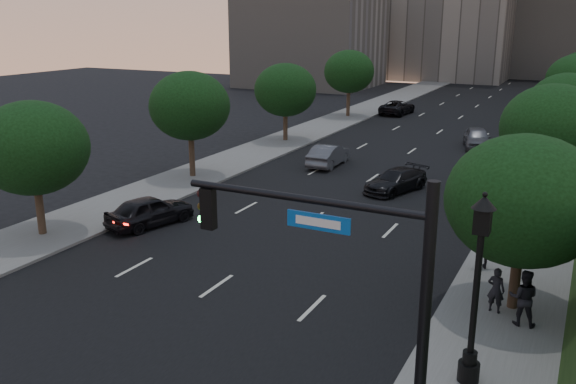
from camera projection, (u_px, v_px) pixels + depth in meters
The scene contains 22 objects.
ground at pixel (128, 348), 18.88m from camera, with size 160.00×160.00×0.00m, color black.
road_surface at pixel (404, 156), 44.61m from camera, with size 16.00×140.00×0.02m, color black.
sidewalk_right at pixel (556, 171), 40.16m from camera, with size 4.50×140.00×0.15m, color slate.
sidewalk_left at pixel (280, 143), 49.02m from camera, with size 4.50×140.00×0.15m, color slate.
office_block_filler at pixel (311, 37), 88.22m from camera, with size 18.00×16.00×14.00m, color gray.
tree_right_a at pixel (524, 201), 20.17m from camera, with size 5.20×5.20×6.24m.
tree_right_b at pixel (553, 128), 30.33m from camera, with size 5.20×5.20×6.74m.
tree_right_c at pixel (567, 105), 41.61m from camera, with size 5.20×5.20×6.24m.
tree_left_a at pixel (33, 148), 27.31m from camera, with size 5.00×5.00×6.34m.
tree_left_b at pixel (190, 106), 37.50m from camera, with size 5.00×5.00×6.71m.
tree_left_c at pixel (285, 90), 48.76m from camera, with size 5.00×5.00×6.34m.
tree_left_d at pixel (349, 72), 60.66m from camera, with size 5.00×5.00×6.71m.
traffic_signal_mast at pixel (370, 331), 12.54m from camera, with size 5.68×0.56×7.00m.
street_lamp at pixel (475, 299), 16.26m from camera, with size 0.64×0.64×5.62m.
sedan_near_left at pixel (150, 211), 29.74m from camera, with size 1.79×4.45×1.52m, color black.
sedan_mid_left at pixel (329, 155), 41.69m from camera, with size 1.58×4.54×1.49m, color #54555B.
sedan_far_left at pixel (397, 107), 63.58m from camera, with size 2.42×5.26×1.46m, color black.
sedan_near_right at pixel (396, 181), 35.55m from camera, with size 1.85×4.55×1.32m, color black.
sedan_far_right at pixel (477, 138), 47.23m from camera, with size 1.90×4.73×1.61m, color #55575D.
pedestrian_a at pixel (496, 290), 20.69m from camera, with size 0.59×0.38×1.61m, color black.
pedestrian_b at pixel (523, 298), 19.78m from camera, with size 0.93×0.72×1.91m, color black.
pedestrian_c at pixel (484, 247), 24.27m from camera, with size 1.06×0.44×1.81m, color black.
Camera 1 is at (12.00, -12.75, 9.90)m, focal length 38.00 mm.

